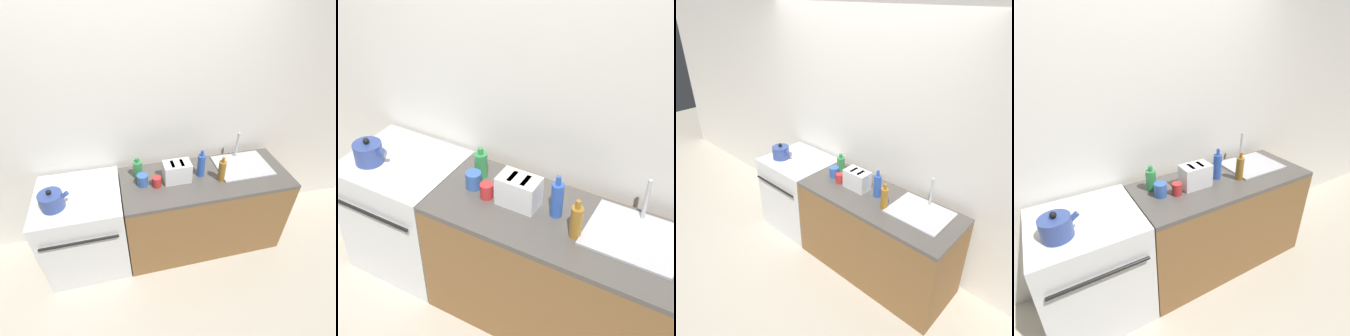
% 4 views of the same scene
% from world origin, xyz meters
% --- Properties ---
extents(ground_plane, '(12.00, 12.00, 0.00)m').
position_xyz_m(ground_plane, '(0.00, 0.00, 0.00)').
color(ground_plane, beige).
extents(wall_back, '(8.00, 0.05, 2.60)m').
position_xyz_m(wall_back, '(0.00, 0.72, 1.30)').
color(wall_back, silver).
rests_on(wall_back, ground_plane).
extents(stove, '(0.73, 0.70, 0.88)m').
position_xyz_m(stove, '(-0.60, 0.33, 0.45)').
color(stove, silver).
rests_on(stove, ground_plane).
extents(counter_block, '(1.58, 0.63, 0.88)m').
position_xyz_m(counter_block, '(0.56, 0.32, 0.44)').
color(counter_block, brown).
rests_on(counter_block, ground_plane).
extents(kettle, '(0.24, 0.19, 0.18)m').
position_xyz_m(kettle, '(-0.77, 0.23, 0.96)').
color(kettle, '#33478C').
rests_on(kettle, stove).
extents(toaster, '(0.24, 0.15, 0.19)m').
position_xyz_m(toaster, '(0.28, 0.33, 0.98)').
color(toaster, white).
rests_on(toaster, counter_block).
extents(sink_tray, '(0.51, 0.41, 0.28)m').
position_xyz_m(sink_tray, '(0.96, 0.40, 0.90)').
color(sink_tray, '#B7B7BC').
rests_on(sink_tray, counter_block).
extents(bottle_blue, '(0.07, 0.07, 0.28)m').
position_xyz_m(bottle_blue, '(0.52, 0.35, 1.00)').
color(bottle_blue, '#2D56B7').
rests_on(bottle_blue, counter_block).
extents(bottle_amber, '(0.07, 0.07, 0.25)m').
position_xyz_m(bottle_amber, '(0.68, 0.25, 0.99)').
color(bottle_amber, '#9E6B23').
rests_on(bottle_amber, counter_block).
extents(bottle_green, '(0.08, 0.08, 0.21)m').
position_xyz_m(bottle_green, '(-0.05, 0.46, 0.97)').
color(bottle_green, '#338C47').
rests_on(bottle_green, counter_block).
extents(cup_blue, '(0.10, 0.10, 0.11)m').
position_xyz_m(cup_blue, '(-0.03, 0.34, 0.94)').
color(cup_blue, '#3860B2').
rests_on(cup_blue, counter_block).
extents(cup_red, '(0.08, 0.08, 0.10)m').
position_xyz_m(cup_red, '(0.09, 0.29, 0.93)').
color(cup_red, red).
rests_on(cup_red, counter_block).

